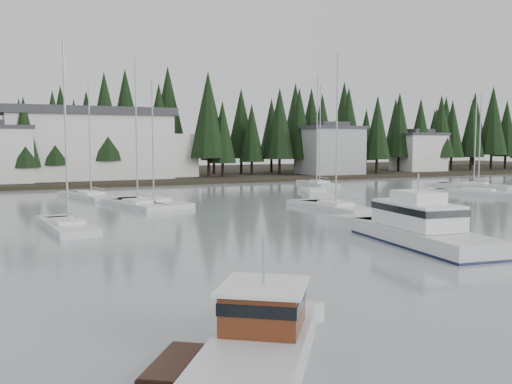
% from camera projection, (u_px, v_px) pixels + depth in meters
% --- Properties ---
extents(far_shore_land, '(240.00, 54.00, 1.00)m').
position_uv_depth(far_shore_land, '(105.00, 176.00, 103.56)').
color(far_shore_land, black).
rests_on(far_shore_land, ground).
extents(conifer_treeline, '(200.00, 22.00, 20.00)m').
position_uv_depth(conifer_treeline, '(118.00, 180.00, 93.66)').
color(conifer_treeline, black).
rests_on(conifer_treeline, ground).
extents(house_east_a, '(10.60, 8.48, 9.25)m').
position_uv_depth(house_east_a, '(330.00, 149.00, 101.42)').
color(house_east_a, '#999EA0').
rests_on(house_east_a, ground).
extents(house_east_b, '(9.54, 7.42, 8.25)m').
position_uv_depth(house_east_b, '(419.00, 151.00, 112.66)').
color(house_east_b, silver).
rests_on(house_east_b, ground).
extents(harbor_inn, '(29.50, 11.50, 10.90)m').
position_uv_depth(harbor_inn, '(103.00, 145.00, 88.60)').
color(harbor_inn, silver).
rests_on(harbor_inn, ground).
extents(lobster_boat_brown, '(6.86, 7.99, 3.94)m').
position_uv_depth(lobster_boat_brown, '(253.00, 353.00, 15.45)').
color(lobster_boat_brown, silver).
rests_on(lobster_boat_brown, ground).
extents(cabin_cruiser_center, '(5.00, 11.83, 4.93)m').
position_uv_depth(cabin_cruiser_center, '(421.00, 232.00, 34.34)').
color(cabin_cruiser_center, silver).
rests_on(cabin_cruiser_center, ground).
extents(sailboat_0, '(4.78, 9.05, 13.54)m').
position_uv_depth(sailboat_0, '(91.00, 198.00, 62.41)').
color(sailboat_0, silver).
rests_on(sailboat_0, ground).
extents(sailboat_1, '(4.43, 9.23, 14.60)m').
position_uv_depth(sailboat_1, '(138.00, 207.00, 53.78)').
color(sailboat_1, silver).
rests_on(sailboat_1, ground).
extents(sailboat_2, '(6.43, 10.21, 12.63)m').
position_uv_depth(sailboat_2, '(474.00, 187.00, 77.19)').
color(sailboat_2, silver).
rests_on(sailboat_2, ground).
extents(sailboat_4, '(6.06, 9.24, 14.26)m').
position_uv_depth(sailboat_4, '(317.00, 194.00, 66.33)').
color(sailboat_4, silver).
rests_on(sailboat_4, ground).
extents(sailboat_6, '(3.23, 8.73, 13.74)m').
position_uv_depth(sailboat_6, '(68.00, 229.00, 39.97)').
color(sailboat_6, silver).
rests_on(sailboat_6, ground).
extents(sailboat_7, '(3.05, 9.42, 14.63)m').
position_uv_depth(sailboat_7, '(336.00, 209.00, 51.68)').
color(sailboat_7, silver).
rests_on(sailboat_7, ground).
extents(sailboat_8, '(6.68, 10.30, 12.21)m').
position_uv_depth(sailboat_8, '(478.00, 194.00, 66.52)').
color(sailboat_8, silver).
rests_on(sailboat_8, ground).
extents(sailboat_10, '(4.53, 9.10, 14.80)m').
position_uv_depth(sailboat_10, '(320.00, 185.00, 80.46)').
color(sailboat_10, silver).
rests_on(sailboat_10, ground).
extents(sailboat_12, '(5.66, 9.93, 12.52)m').
position_uv_depth(sailboat_12, '(154.00, 205.00, 55.43)').
color(sailboat_12, silver).
rests_on(sailboat_12, ground).
extents(runabout_1, '(2.41, 6.79, 1.42)m').
position_uv_depth(runabout_1, '(411.00, 212.00, 49.28)').
color(runabout_1, silver).
rests_on(runabout_1, ground).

